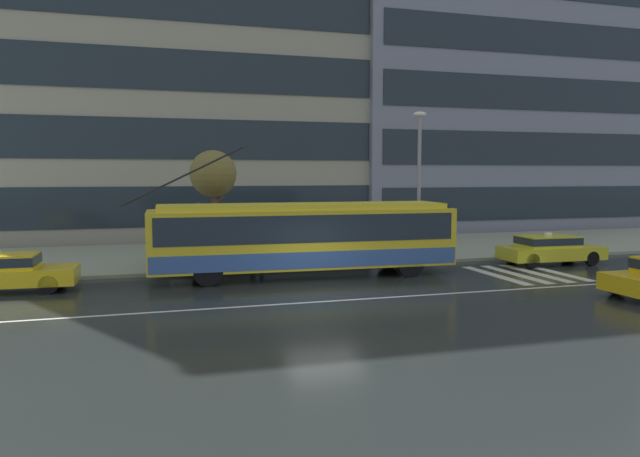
% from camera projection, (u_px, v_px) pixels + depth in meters
% --- Properties ---
extents(ground_plane, '(160.00, 160.00, 0.00)m').
position_uv_depth(ground_plane, '(324.00, 293.00, 19.70)').
color(ground_plane, '#222726').
extents(sidewalk_slab, '(80.00, 10.00, 0.14)m').
position_uv_depth(sidewalk_slab, '(265.00, 253.00, 29.18)').
color(sidewalk_slab, gray).
rests_on(sidewalk_slab, ground_plane).
extents(crosswalk_stripe_edge_near, '(0.44, 4.40, 0.01)m').
position_uv_depth(crosswalk_stripe_edge_near, '(495.00, 275.00, 23.19)').
color(crosswalk_stripe_edge_near, beige).
rests_on(crosswalk_stripe_edge_near, ground_plane).
extents(crosswalk_stripe_inner_a, '(0.44, 4.40, 0.01)m').
position_uv_depth(crosswalk_stripe_inner_a, '(515.00, 274.00, 23.44)').
color(crosswalk_stripe_inner_a, beige).
rests_on(crosswalk_stripe_inner_a, ground_plane).
extents(crosswalk_stripe_center, '(0.44, 4.40, 0.01)m').
position_uv_depth(crosswalk_stripe_center, '(535.00, 273.00, 23.70)').
color(crosswalk_stripe_center, beige).
rests_on(crosswalk_stripe_center, ground_plane).
extents(crosswalk_stripe_inner_b, '(0.44, 4.40, 0.01)m').
position_uv_depth(crosswalk_stripe_inner_b, '(554.00, 272.00, 23.95)').
color(crosswalk_stripe_inner_b, beige).
rests_on(crosswalk_stripe_inner_b, ground_plane).
extents(lane_centre_line, '(72.00, 0.14, 0.01)m').
position_uv_depth(lane_centre_line, '(336.00, 301.00, 18.55)').
color(lane_centre_line, silver).
rests_on(lane_centre_line, ground_plane).
extents(trolleybus, '(12.42, 2.97, 4.92)m').
position_uv_depth(trolleybus, '(304.00, 236.00, 22.80)').
color(trolleybus, yellow).
rests_on(trolleybus, ground_plane).
extents(taxi_queued_behind_bus, '(4.75, 1.91, 1.39)m').
position_uv_depth(taxi_queued_behind_bus, '(0.00, 271.00, 19.89)').
color(taxi_queued_behind_bus, yellow).
rests_on(taxi_queued_behind_bus, ground_plane).
extents(taxi_ahead_of_bus, '(4.47, 1.96, 1.39)m').
position_uv_depth(taxi_ahead_of_bus, '(550.00, 248.00, 25.94)').
color(taxi_ahead_of_bus, yellow).
rests_on(taxi_ahead_of_bus, ground_plane).
extents(bus_shelter, '(3.84, 1.53, 2.48)m').
position_uv_depth(bus_shelter, '(214.00, 220.00, 25.37)').
color(bus_shelter, gray).
rests_on(bus_shelter, sidewalk_slab).
extents(pedestrian_at_shelter, '(1.50, 1.50, 1.98)m').
position_uv_depth(pedestrian_at_shelter, '(261.00, 223.00, 26.37)').
color(pedestrian_at_shelter, navy).
rests_on(pedestrian_at_shelter, sidewalk_slab).
extents(pedestrian_approaching_curb, '(1.43, 1.43, 1.91)m').
position_uv_depth(pedestrian_approaching_curb, '(251.00, 228.00, 25.05)').
color(pedestrian_approaching_curb, black).
rests_on(pedestrian_approaching_curb, sidewalk_slab).
extents(street_lamp, '(0.60, 0.32, 6.49)m').
position_uv_depth(street_lamp, '(419.00, 172.00, 26.18)').
color(street_lamp, gray).
rests_on(street_lamp, sidewalk_slab).
extents(street_tree_bare, '(1.96, 1.96, 4.77)m').
position_uv_depth(street_tree_bare, '(213.00, 175.00, 24.95)').
color(street_tree_bare, '#4E3932').
rests_on(street_tree_bare, sidewalk_slab).
extents(office_tower_corner_right, '(22.91, 11.15, 18.45)m').
position_uv_depth(office_tower_corner_right, '(488.00, 102.00, 44.25)').
color(office_tower_corner_right, gray).
rests_on(office_tower_corner_right, ground_plane).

